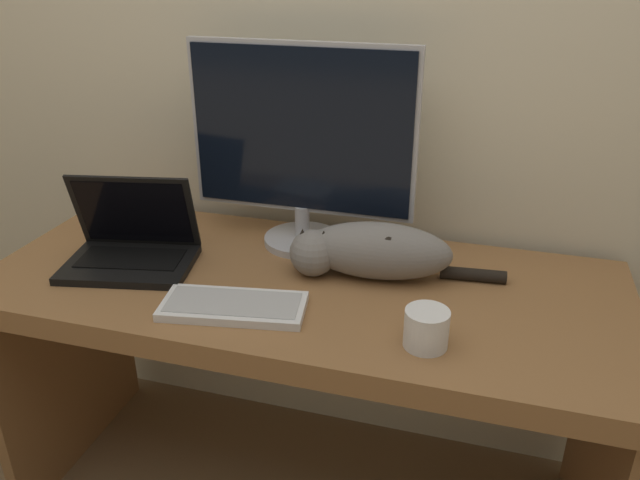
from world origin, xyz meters
TOP-DOWN VIEW (x-y plane):
  - wall_back at (0.00, 0.73)m, footprint 6.40×0.06m
  - desk at (0.00, 0.33)m, footprint 1.60×0.67m
  - monitor at (-0.06, 0.54)m, footprint 0.61×0.21m
  - laptop at (-0.45, 0.29)m, footprint 0.36×0.29m
  - external_keyboard at (-0.10, 0.15)m, footprint 0.35×0.20m
  - cat at (0.16, 0.40)m, footprint 0.53×0.18m
  - coffee_mug at (0.34, 0.13)m, footprint 0.09×0.09m

SIDE VIEW (x-z plane):
  - desk at x=0.00m, z-range 0.22..0.97m
  - external_keyboard at x=-0.10m, z-range 0.74..0.77m
  - coffee_mug at x=0.34m, z-range 0.74..0.83m
  - laptop at x=-0.45m, z-range 0.67..0.91m
  - cat at x=0.16m, z-range 0.74..0.89m
  - monitor at x=-0.06m, z-range 0.76..1.30m
  - wall_back at x=0.00m, z-range 0.00..2.60m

